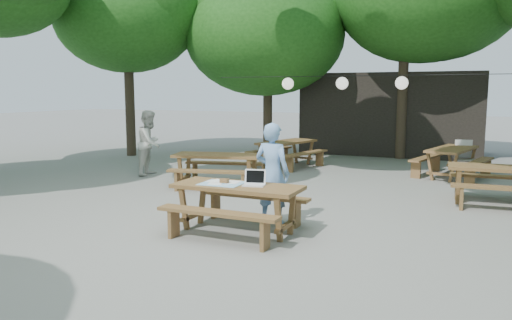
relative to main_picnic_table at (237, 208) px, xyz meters
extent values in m
plane|color=slate|center=(0.01, 0.87, -0.39)|extent=(80.00, 80.00, 0.00)
cube|color=black|center=(0.51, 11.37, 1.01)|extent=(6.00, 3.00, 2.80)
cube|color=brown|center=(0.00, 0.00, 0.33)|extent=(2.00, 0.80, 0.06)
cube|color=brown|center=(0.00, -0.65, 0.06)|extent=(1.90, 0.28, 0.05)
cube|color=brown|center=(0.00, 0.65, 0.06)|extent=(1.90, 0.28, 0.05)
cube|color=brown|center=(0.00, 0.00, -0.04)|extent=(1.70, 0.70, 0.69)
cube|color=brown|center=(-2.10, 3.19, 0.33)|extent=(2.13, 1.26, 0.06)
cube|color=brown|center=(-1.95, 2.56, 0.06)|extent=(1.91, 0.73, 0.05)
cube|color=brown|center=(-2.26, 3.82, 0.06)|extent=(1.91, 0.73, 0.05)
cube|color=brown|center=(-2.10, 3.19, -0.04)|extent=(1.82, 1.09, 0.69)
cube|color=brown|center=(3.83, 3.77, 0.33)|extent=(2.05, 0.94, 0.06)
cube|color=brown|center=(3.88, 3.12, 0.06)|extent=(1.91, 0.41, 0.05)
cube|color=brown|center=(3.78, 4.42, 0.06)|extent=(1.91, 0.41, 0.05)
cube|color=brown|center=(3.83, 3.77, -0.04)|extent=(1.75, 0.82, 0.69)
cube|color=brown|center=(-1.73, 6.66, 0.33)|extent=(1.31, 2.14, 0.06)
cube|color=brown|center=(-1.10, 6.49, 0.06)|extent=(0.78, 1.91, 0.05)
cube|color=brown|center=(-2.35, 6.84, 0.06)|extent=(0.78, 1.91, 0.05)
cube|color=brown|center=(-1.73, 6.66, -0.04)|extent=(1.13, 1.83, 0.69)
cube|color=brown|center=(2.75, 6.77, 0.33)|extent=(1.24, 2.13, 0.06)
cube|color=brown|center=(3.38, 6.62, 0.06)|extent=(0.71, 1.91, 0.05)
cube|color=brown|center=(2.11, 6.92, 0.06)|extent=(0.71, 1.91, 0.05)
cube|color=brown|center=(2.75, 6.77, -0.04)|extent=(1.07, 1.82, 0.69)
imported|color=#76A3D8|center=(0.29, 0.72, 0.45)|extent=(0.65, 0.45, 1.68)
imported|color=silver|center=(-4.48, 3.85, 0.46)|extent=(0.79, 0.93, 1.69)
cube|color=silver|center=(3.03, 7.35, 0.01)|extent=(0.53, 0.53, 0.04)
cube|color=silver|center=(2.98, 7.55, 0.27)|extent=(0.44, 0.14, 0.48)
cube|color=silver|center=(3.03, 7.35, -0.20)|extent=(0.50, 0.50, 0.38)
cube|color=white|center=(0.26, 0.04, 0.37)|extent=(0.37, 0.30, 0.02)
cube|color=white|center=(0.24, 0.15, 0.49)|extent=(0.33, 0.13, 0.23)
cube|color=black|center=(0.24, 0.14, 0.49)|extent=(0.28, 0.11, 0.19)
cube|color=#3C9CCE|center=(-0.26, 0.00, 0.37)|extent=(0.67, 0.57, 0.01)
cube|color=white|center=(-0.35, -0.05, 0.37)|extent=(0.28, 0.34, 0.00)
cube|color=white|center=(-0.14, 0.13, 0.37)|extent=(0.24, 0.32, 0.00)
cube|color=white|center=(-0.44, 0.11, 0.38)|extent=(0.27, 0.34, 0.00)
cube|color=brown|center=(-0.24, 0.02, 0.41)|extent=(0.14, 0.10, 0.06)
cylinder|color=black|center=(0.51, 6.87, 2.21)|extent=(9.00, 0.02, 0.02)
sphere|color=white|center=(-1.79, 6.87, 2.01)|extent=(0.34, 0.34, 0.34)
sphere|color=white|center=(-0.19, 6.87, 2.01)|extent=(0.34, 0.34, 0.34)
sphere|color=white|center=(1.41, 6.87, 2.01)|extent=(0.34, 0.34, 0.34)
cylinder|color=#2D2319|center=(-7.49, 6.87, 2.00)|extent=(0.32, 0.32, 4.77)
ellipsoid|color=#1B4D14|center=(-7.49, 6.87, 4.68)|extent=(4.77, 4.77, 3.58)
cylinder|color=#2D2319|center=(-3.49, 9.37, 1.75)|extent=(0.32, 0.32, 4.28)
ellipsoid|color=#1B4D14|center=(-3.49, 9.37, 4.19)|extent=(4.96, 4.96, 3.72)
cylinder|color=#2D2319|center=(1.01, 9.87, 1.93)|extent=(0.32, 0.32, 4.63)
ellipsoid|color=#1B4D14|center=(1.01, 9.87, 4.54)|extent=(5.15, 5.15, 3.86)
camera|label=1|loc=(3.40, -6.79, 1.81)|focal=35.00mm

